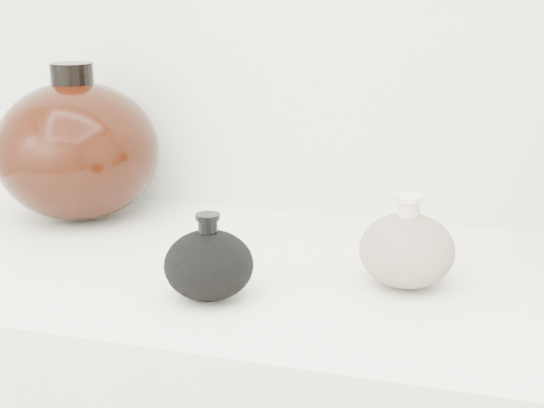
% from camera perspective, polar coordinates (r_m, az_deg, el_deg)
% --- Properties ---
extents(black_gourd_vase, '(0.12, 0.12, 0.10)m').
position_cam_1_polar(black_gourd_vase, '(0.89, -4.78, -4.54)').
color(black_gourd_vase, black).
rests_on(black_gourd_vase, display_counter).
extents(cream_gourd_vase, '(0.13, 0.13, 0.11)m').
position_cam_1_polar(cream_gourd_vase, '(0.93, 10.12, -3.39)').
color(cream_gourd_vase, beige).
rests_on(cream_gourd_vase, display_counter).
extents(left_round_pot, '(0.29, 0.29, 0.24)m').
position_cam_1_polar(left_round_pot, '(1.21, -14.44, 3.95)').
color(left_round_pot, black).
rests_on(left_round_pot, display_counter).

